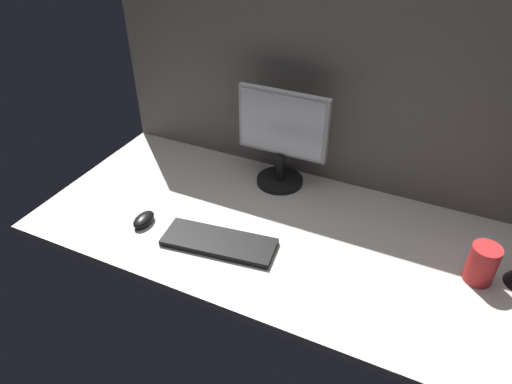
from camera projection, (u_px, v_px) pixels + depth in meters
ground_plane at (297, 234)px, 158.81cm from camera, size 180.00×80.00×3.00cm
cubicle_wall_back at (341, 89)px, 164.08cm from camera, size 180.00×5.00×73.90cm
monitor at (282, 136)px, 170.61cm from camera, size 34.33×18.00×37.59cm
keyboard at (219, 242)px, 151.76cm from camera, size 38.43×17.93×2.00cm
mouse at (144, 219)px, 160.28cm from camera, size 5.85×9.75×3.40cm
mug_red_plastic at (482, 264)px, 136.15cm from camera, size 8.46×8.46×12.54cm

